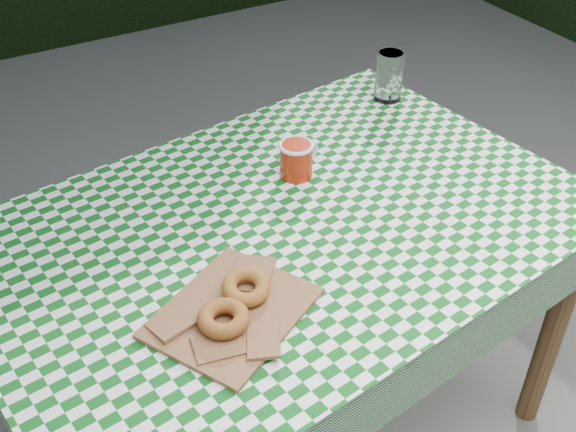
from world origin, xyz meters
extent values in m
plane|color=#565651|center=(0.00, 0.00, 0.00)|extent=(60.00, 60.00, 0.00)
cube|color=brown|center=(0.02, -0.08, 0.38)|extent=(1.41, 1.03, 0.75)
cube|color=#0C5116|center=(0.02, -0.08, 0.75)|extent=(1.44, 1.06, 0.01)
cube|color=#905C3E|center=(-0.20, -0.27, 0.76)|extent=(0.37, 0.34, 0.02)
torus|color=brown|center=(-0.23, -0.30, 0.79)|extent=(0.11, 0.11, 0.03)
torus|color=#A05F21|center=(-0.16, -0.25, 0.79)|extent=(0.10, 0.10, 0.03)
cylinder|color=silver|center=(0.56, 0.27, 0.83)|extent=(0.09, 0.09, 0.14)
camera|label=1|loc=(-0.58, -1.13, 1.70)|focal=43.61mm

